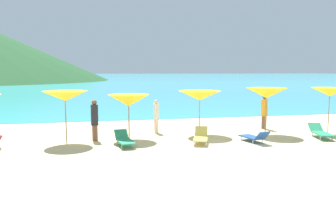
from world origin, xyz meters
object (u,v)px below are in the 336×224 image
Objects in this scene: umbrella_4 at (200,96)px; beachgoer_0 at (156,115)px; umbrella_6 at (330,92)px; lounge_chair_4 at (201,137)px; lounge_chair_8 at (254,137)px; lounge_chair_5 at (124,139)px; beachgoer_3 at (264,111)px; lounge_chair_1 at (320,132)px; umbrella_2 at (65,96)px; beachgoer_1 at (95,119)px; umbrella_3 at (129,100)px; umbrella_5 at (266,93)px.

beachgoer_0 is at bearing 155.05° from umbrella_4.
umbrella_6 is 7.23m from lounge_chair_4.
lounge_chair_5 is at bearing -16.90° from lounge_chair_8.
beachgoer_3 is at bearing 10.63° from lounge_chair_5.
beachgoer_0 is at bearing 173.05° from lounge_chair_1.
beachgoer_3 is (-2.46, 1.95, -1.12)m from umbrella_6.
umbrella_2 is 1.23× the size of beachgoer_1.
lounge_chair_5 is at bearing -155.86° from umbrella_4.
umbrella_2 reaches higher than umbrella_3.
umbrella_5 is (9.45, 0.05, -0.01)m from umbrella_2.
umbrella_2 is 10.34m from beachgoer_3.
lounge_chair_1 is at bearing 172.90° from lounge_chair_8.
umbrella_2 is at bearing -171.77° from lounge_chair_1.
beachgoer_0 reaches higher than lounge_chair_5.
umbrella_6 is 11.48m from beachgoer_1.
umbrella_5 is at bearing 138.37° from beachgoer_3.
umbrella_5 reaches higher than beachgoer_3.
umbrella_5 is at bearing 40.03° from lounge_chair_4.
umbrella_3 is at bearing 68.26° from lounge_chair_5.
lounge_chair_1 reaches higher than lounge_chair_8.
beachgoer_0 is 0.91× the size of beachgoer_1.
lounge_chair_1 is 1.16× the size of lounge_chair_8.
umbrella_2 is at bearing 92.98° from beachgoer_1.
umbrella_3 reaches higher than beachgoer_3.
beachgoer_1 reaches higher than lounge_chair_4.
beachgoer_0 is at bearing 20.54° from umbrella_2.
umbrella_4 is 5.12m from beachgoer_1.
lounge_chair_5 is at bearing 92.79° from beachgoer_3.
umbrella_5 is at bearing 1.16° from lounge_chair_5.
lounge_chair_8 is 0.86× the size of beachgoer_1.
umbrella_6 is at bearing -101.77° from beachgoer_1.
lounge_chair_1 is (-1.08, -0.88, -1.80)m from umbrella_6.
lounge_chair_4 is (-5.87, 0.01, 0.01)m from lounge_chair_1.
umbrella_2 reaches higher than beachgoer_1.
lounge_chair_8 is (-3.50, -0.27, -0.04)m from lounge_chair_1.
umbrella_2 is 2.77m from umbrella_3.
umbrella_5 is 1.24× the size of lounge_chair_1.
umbrella_3 reaches higher than lounge_chair_1.
beachgoer_3 is at bearing -135.93° from lounge_chair_8.
lounge_chair_4 is 0.91× the size of beachgoer_0.
lounge_chair_5 is (-0.34, -1.36, -1.51)m from umbrella_3.
lounge_chair_4 is at bearing -18.32° from lounge_chair_8.
beachgoer_3 is (10.17, 1.52, -1.08)m from umbrella_2.
beachgoer_1 is at bearing -177.47° from umbrella_3.
umbrella_3 is 3.66m from lounge_chair_4.
lounge_chair_8 is at bearing -13.04° from lounge_chair_5.
lounge_chair_1 is at bearing -9.30° from lounge_chair_5.
lounge_chair_1 is 1.01× the size of beachgoer_3.
umbrella_3 reaches higher than lounge_chair_4.
lounge_chair_1 is at bearing -32.76° from umbrella_5.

